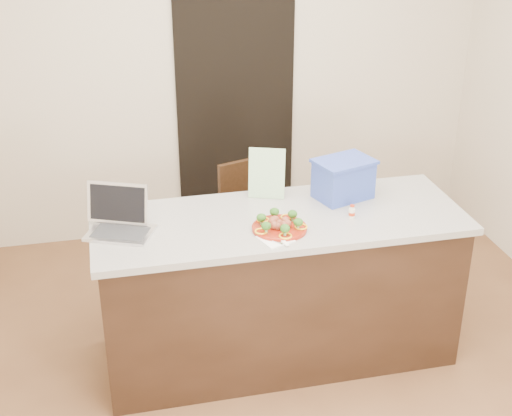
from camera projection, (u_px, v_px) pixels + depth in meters
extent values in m
plane|color=brown|center=(288.00, 378.00, 4.11)|extent=(4.00, 4.00, 0.00)
plane|color=beige|center=(221.00, 62.00, 5.28)|extent=(4.00, 0.00, 4.00)
cube|color=black|center=(236.00, 107.00, 5.43)|extent=(0.90, 0.02, 2.00)
cube|color=black|center=(279.00, 291.00, 4.14)|extent=(2.00, 0.70, 0.88)
cube|color=beige|center=(280.00, 220.00, 3.94)|extent=(2.06, 0.76, 0.04)
cylinder|color=maroon|center=(279.00, 228.00, 3.79)|extent=(0.30, 0.30, 0.02)
torus|color=maroon|center=(279.00, 227.00, 3.78)|extent=(0.29, 0.29, 0.01)
sphere|color=brown|center=(280.00, 223.00, 3.77)|extent=(0.04, 0.04, 0.04)
sphere|color=brown|center=(276.00, 220.00, 3.80)|extent=(0.04, 0.04, 0.04)
sphere|color=brown|center=(273.00, 222.00, 3.78)|extent=(0.04, 0.04, 0.04)
sphere|color=brown|center=(273.00, 225.00, 3.76)|extent=(0.04, 0.04, 0.04)
sphere|color=brown|center=(278.00, 226.00, 3.74)|extent=(0.04, 0.04, 0.04)
sphere|color=brown|center=(283.00, 226.00, 3.74)|extent=(0.04, 0.04, 0.04)
sphere|color=brown|center=(287.00, 224.00, 3.77)|extent=(0.04, 0.04, 0.04)
sphere|color=brown|center=(286.00, 221.00, 3.79)|extent=(0.04, 0.04, 0.04)
ellipsoid|color=#1D4713|center=(293.00, 214.00, 3.83)|extent=(0.05, 0.05, 0.04)
ellipsoid|color=#1D4713|center=(274.00, 212.00, 3.85)|extent=(0.05, 0.05, 0.04)
ellipsoid|color=#1D4713|center=(261.00, 218.00, 3.79)|extent=(0.05, 0.05, 0.04)
ellipsoid|color=#1D4713|center=(266.00, 226.00, 3.70)|extent=(0.05, 0.05, 0.04)
ellipsoid|color=#1D4713|center=(285.00, 228.00, 3.68)|extent=(0.05, 0.05, 0.04)
ellipsoid|color=#1D4713|center=(298.00, 222.00, 3.74)|extent=(0.05, 0.05, 0.04)
torus|color=#F4AF19|center=(287.00, 217.00, 3.88)|extent=(0.07, 0.07, 0.01)
torus|color=#F4AF19|center=(263.00, 220.00, 3.85)|extent=(0.07, 0.07, 0.01)
torus|color=#F4AF19|center=(261.00, 231.00, 3.73)|extent=(0.07, 0.07, 0.01)
torus|color=#F4AF19|center=(285.00, 236.00, 3.68)|extent=(0.07, 0.07, 0.01)
torus|color=#F4AF19|center=(301.00, 227.00, 3.77)|extent=(0.07, 0.07, 0.01)
cube|color=white|center=(275.00, 239.00, 3.69)|extent=(0.19, 0.19, 0.01)
cube|color=silver|center=(273.00, 240.00, 3.67)|extent=(0.09, 0.11, 0.00)
cube|color=silver|center=(269.00, 234.00, 3.73)|extent=(0.06, 0.06, 0.00)
cube|color=white|center=(283.00, 241.00, 3.65)|extent=(0.04, 0.10, 0.01)
cube|color=silver|center=(279.00, 233.00, 3.74)|extent=(0.04, 0.12, 0.00)
cylinder|color=beige|center=(352.00, 213.00, 3.91)|extent=(0.03, 0.03, 0.05)
cylinder|color=beige|center=(352.00, 208.00, 3.89)|extent=(0.02, 0.02, 0.01)
cylinder|color=red|center=(352.00, 206.00, 3.89)|extent=(0.03, 0.03, 0.01)
cylinder|color=red|center=(352.00, 214.00, 3.91)|extent=(0.04, 0.04, 0.02)
cube|color=silver|center=(120.00, 233.00, 3.74)|extent=(0.40, 0.35, 0.02)
cube|color=silver|center=(117.00, 203.00, 3.79)|extent=(0.33, 0.19, 0.22)
cube|color=black|center=(117.00, 203.00, 3.79)|extent=(0.30, 0.16, 0.19)
cube|color=#2A2B2D|center=(120.00, 232.00, 3.73)|extent=(0.33, 0.26, 0.00)
cube|color=white|center=(267.00, 174.00, 4.10)|extent=(0.21, 0.11, 0.30)
cube|color=#2C42A1|center=(343.00, 180.00, 4.11)|extent=(0.36, 0.30, 0.22)
cube|color=#2C42A1|center=(344.00, 161.00, 4.06)|extent=(0.38, 0.32, 0.02)
cube|color=#321C0F|center=(250.00, 232.00, 4.84)|extent=(0.49, 0.49, 0.04)
cube|color=#321C0F|center=(244.00, 190.00, 4.89)|extent=(0.38, 0.15, 0.44)
cylinder|color=#321C0F|center=(231.00, 274.00, 4.76)|extent=(0.03, 0.03, 0.41)
cylinder|color=#321C0F|center=(279.00, 268.00, 4.82)|extent=(0.03, 0.03, 0.41)
cylinder|color=#321C0F|center=(222.00, 250.00, 5.05)|extent=(0.03, 0.03, 0.41)
cylinder|color=#321C0F|center=(267.00, 245.00, 5.11)|extent=(0.03, 0.03, 0.41)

